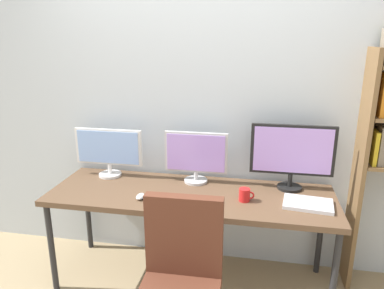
{
  "coord_description": "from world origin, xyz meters",
  "views": [
    {
      "loc": [
        0.46,
        -1.77,
        1.83
      ],
      "look_at": [
        0.0,
        0.65,
        1.09
      ],
      "focal_mm": 33.95,
      "sensor_mm": 36.0,
      "label": 1
    }
  ],
  "objects_px": {
    "monitor_right": "(292,153)",
    "mouse_right_side": "(140,196)",
    "keyboard_main": "(184,205)",
    "desk": "(191,199)",
    "mouse_left_side": "(147,198)",
    "monitor_left": "(109,150)",
    "monitor_center": "(196,156)",
    "coffee_mug": "(245,195)",
    "laptop_closed": "(308,204)"
  },
  "relations": [
    {
      "from": "monitor_right",
      "to": "mouse_right_side",
      "type": "distance_m",
      "value": 1.13
    },
    {
      "from": "monitor_right",
      "to": "keyboard_main",
      "type": "xyz_separation_m",
      "value": [
        -0.71,
        -0.44,
        -0.27
      ]
    },
    {
      "from": "desk",
      "to": "keyboard_main",
      "type": "height_order",
      "value": "keyboard_main"
    },
    {
      "from": "desk",
      "to": "monitor_right",
      "type": "height_order",
      "value": "monitor_right"
    },
    {
      "from": "mouse_left_side",
      "to": "keyboard_main",
      "type": "bearing_deg",
      "value": -11.76
    },
    {
      "from": "desk",
      "to": "mouse_right_side",
      "type": "distance_m",
      "value": 0.37
    },
    {
      "from": "desk",
      "to": "mouse_right_side",
      "type": "bearing_deg",
      "value": -153.56
    },
    {
      "from": "desk",
      "to": "monitor_left",
      "type": "xyz_separation_m",
      "value": [
        -0.71,
        0.21,
        0.27
      ]
    },
    {
      "from": "monitor_left",
      "to": "monitor_center",
      "type": "xyz_separation_m",
      "value": [
        0.71,
        -0.0,
        -0.0
      ]
    },
    {
      "from": "monitor_right",
      "to": "coffee_mug",
      "type": "distance_m",
      "value": 0.48
    },
    {
      "from": "desk",
      "to": "monitor_center",
      "type": "xyz_separation_m",
      "value": [
        0.0,
        0.21,
        0.27
      ]
    },
    {
      "from": "monitor_center",
      "to": "monitor_right",
      "type": "distance_m",
      "value": 0.71
    },
    {
      "from": "keyboard_main",
      "to": "mouse_left_side",
      "type": "xyz_separation_m",
      "value": [
        -0.27,
        0.06,
        0.01
      ]
    },
    {
      "from": "monitor_right",
      "to": "mouse_left_side",
      "type": "bearing_deg",
      "value": -158.59
    },
    {
      "from": "keyboard_main",
      "to": "mouse_right_side",
      "type": "relative_size",
      "value": 3.34
    },
    {
      "from": "monitor_right",
      "to": "keyboard_main",
      "type": "distance_m",
      "value": 0.88
    },
    {
      "from": "mouse_left_side",
      "to": "coffee_mug",
      "type": "distance_m",
      "value": 0.67
    },
    {
      "from": "mouse_left_side",
      "to": "mouse_right_side",
      "type": "xyz_separation_m",
      "value": [
        -0.05,
        0.01,
        0.0
      ]
    },
    {
      "from": "keyboard_main",
      "to": "mouse_left_side",
      "type": "bearing_deg",
      "value": 168.24
    },
    {
      "from": "monitor_right",
      "to": "mouse_right_side",
      "type": "bearing_deg",
      "value": -160.08
    },
    {
      "from": "monitor_left",
      "to": "laptop_closed",
      "type": "bearing_deg",
      "value": -10.11
    },
    {
      "from": "monitor_right",
      "to": "coffee_mug",
      "type": "relative_size",
      "value": 5.65
    },
    {
      "from": "laptop_closed",
      "to": "mouse_left_side",
      "type": "bearing_deg",
      "value": -167.06
    },
    {
      "from": "desk",
      "to": "coffee_mug",
      "type": "relative_size",
      "value": 19.39
    },
    {
      "from": "mouse_right_side",
      "to": "coffee_mug",
      "type": "xyz_separation_m",
      "value": [
        0.72,
        0.1,
        0.03
      ]
    },
    {
      "from": "mouse_left_side",
      "to": "mouse_right_side",
      "type": "bearing_deg",
      "value": 168.26
    },
    {
      "from": "mouse_left_side",
      "to": "laptop_closed",
      "type": "xyz_separation_m",
      "value": [
        1.09,
        0.11,
        -0.0
      ]
    },
    {
      "from": "monitor_center",
      "to": "mouse_right_side",
      "type": "height_order",
      "value": "monitor_center"
    },
    {
      "from": "monitor_center",
      "to": "mouse_right_side",
      "type": "distance_m",
      "value": 0.53
    },
    {
      "from": "monitor_left",
      "to": "monitor_right",
      "type": "distance_m",
      "value": 1.42
    },
    {
      "from": "monitor_left",
      "to": "desk",
      "type": "bearing_deg",
      "value": -16.7
    },
    {
      "from": "monitor_center",
      "to": "monitor_left",
      "type": "bearing_deg",
      "value": 180.0
    },
    {
      "from": "monitor_left",
      "to": "monitor_center",
      "type": "relative_size",
      "value": 1.13
    },
    {
      "from": "mouse_left_side",
      "to": "laptop_closed",
      "type": "height_order",
      "value": "mouse_left_side"
    },
    {
      "from": "coffee_mug",
      "to": "mouse_right_side",
      "type": "bearing_deg",
      "value": -172.25
    },
    {
      "from": "keyboard_main",
      "to": "monitor_right",
      "type": "bearing_deg",
      "value": 32.02
    },
    {
      "from": "mouse_right_side",
      "to": "laptop_closed",
      "type": "relative_size",
      "value": 0.3
    },
    {
      "from": "desk",
      "to": "coffee_mug",
      "type": "distance_m",
      "value": 0.41
    },
    {
      "from": "desk",
      "to": "mouse_left_side",
      "type": "bearing_deg",
      "value": -147.84
    },
    {
      "from": "desk",
      "to": "mouse_left_side",
      "type": "height_order",
      "value": "mouse_left_side"
    },
    {
      "from": "monitor_center",
      "to": "laptop_closed",
      "type": "xyz_separation_m",
      "value": [
        0.81,
        -0.27,
        -0.2
      ]
    },
    {
      "from": "mouse_right_side",
      "to": "laptop_closed",
      "type": "xyz_separation_m",
      "value": [
        1.14,
        0.1,
        -0.0
      ]
    },
    {
      "from": "desk",
      "to": "keyboard_main",
      "type": "distance_m",
      "value": 0.24
    },
    {
      "from": "mouse_left_side",
      "to": "laptop_closed",
      "type": "relative_size",
      "value": 0.3
    },
    {
      "from": "monitor_right",
      "to": "keyboard_main",
      "type": "relative_size",
      "value": 1.87
    },
    {
      "from": "monitor_left",
      "to": "coffee_mug",
      "type": "bearing_deg",
      "value": -14.16
    },
    {
      "from": "keyboard_main",
      "to": "laptop_closed",
      "type": "distance_m",
      "value": 0.83
    },
    {
      "from": "desk",
      "to": "laptop_closed",
      "type": "distance_m",
      "value": 0.82
    },
    {
      "from": "keyboard_main",
      "to": "mouse_left_side",
      "type": "height_order",
      "value": "mouse_left_side"
    },
    {
      "from": "monitor_right",
      "to": "laptop_closed",
      "type": "relative_size",
      "value": 1.87
    }
  ]
}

